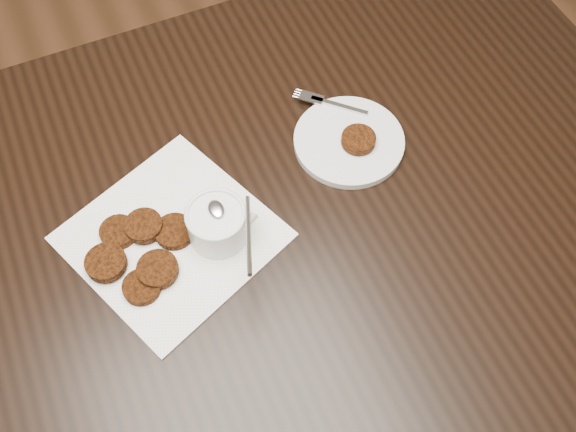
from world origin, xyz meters
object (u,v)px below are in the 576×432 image
at_px(table, 243,329).
at_px(sauce_ramekin, 215,213).
at_px(plate_with_patty, 349,139).
at_px(napkin, 172,237).

xyz_separation_m(table, sauce_ramekin, (-0.01, 0.01, 0.44)).
xyz_separation_m(sauce_ramekin, plate_with_patty, (0.25, 0.07, -0.05)).
height_order(napkin, plate_with_patty, plate_with_patty).
bearing_deg(sauce_ramekin, plate_with_patty, 16.18).
relative_size(table, sauce_ramekin, 12.13).
distance_m(table, plate_with_patty, 0.47).
bearing_deg(sauce_ramekin, table, -53.92).
height_order(table, plate_with_patty, plate_with_patty).
distance_m(table, sauce_ramekin, 0.44).
bearing_deg(table, sauce_ramekin, 126.08).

